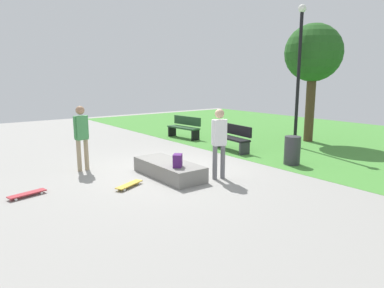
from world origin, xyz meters
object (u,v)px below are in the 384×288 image
Objects in this scene: skater_performing_trick at (81,133)px; lamp_post at (299,64)px; skateboard_by_ledge at (129,185)px; park_bench_far_left at (233,137)px; backpack_on_ledge at (178,161)px; trash_bin at (292,150)px; tree_leaning_ash at (313,54)px; concrete_ledge at (169,169)px; skateboard_spare at (27,194)px; park_bench_center_lawn at (185,127)px; skater_watching at (219,138)px.

skater_performing_trick is 0.36× the size of lamp_post.
park_bench_far_left reaches higher than skateboard_by_ledge.
trash_bin is at bearing -54.28° from backpack_on_ledge.
tree_leaning_ash is (1.07, 8.90, 2.36)m from skater_performing_trick.
skater_performing_trick is at bearing -96.48° from park_bench_far_left.
trash_bin is (2.01, -3.71, -3.00)m from tree_leaning_ash.
park_bench_far_left is at bearing 110.67° from concrete_ledge.
concrete_ledge is 1.27m from skateboard_by_ledge.
skater_performing_trick reaches higher than skateboard_spare.
concrete_ledge is at bearing -40.06° from park_bench_center_lawn.
lamp_post is 5.97× the size of trash_bin.
park_bench_center_lawn is (-2.55, 5.34, -0.58)m from skater_performing_trick.
park_bench_far_left is 1.94× the size of trash_bin.
backpack_on_ledge is at bearing 29.90° from skater_performing_trick.
concrete_ledge reaches higher than skateboard_spare.
trash_bin is at bearing 79.04° from skateboard_by_ledge.
skateboard_by_ledge is 5.11m from park_bench_far_left.
lamp_post reaches higher than park_bench_center_lawn.
skateboard_by_ledge is at bearing -82.93° from tree_leaning_ash.
skater_performing_trick is 9.27m from tree_leaning_ash.
park_bench_center_lawn is at bearing 178.44° from trash_bin.
lamp_post is (-1.07, 6.08, 2.45)m from backpack_on_ledge.
trash_bin is (0.20, 2.72, -0.63)m from skater_watching.
lamp_post is (-0.70, 7.22, 2.94)m from skateboard_by_ledge.
skateboard_by_ledge is 2.20m from skateboard_spare.
skater_performing_trick is 1.09× the size of park_bench_far_left.
tree_leaning_ash is 5.18m from trash_bin.
skateboard_spare is 11.18m from tree_leaning_ash.
tree_leaning_ash reaches higher than skateboard_by_ledge.
skater_watching is 2.21× the size of skateboard_by_ledge.
backpack_on_ledge is 0.38× the size of trash_bin.
tree_leaning_ash is (-1.44, 7.45, 2.87)m from backpack_on_ledge.
skater_performing_trick is 2.45m from skateboard_spare.
concrete_ledge is 0.68m from backpack_on_ledge.
skater_performing_trick is (-1.95, -1.56, 0.86)m from concrete_ledge.
park_bench_center_lawn reaches higher than concrete_ledge.
lamp_post is at bearing 28.80° from park_bench_center_lawn.
skateboard_spare is 0.16× the size of lamp_post.
tree_leaning_ash is 0.91× the size of lamp_post.
skateboard_by_ledge is (0.19, -1.25, -0.13)m from concrete_ledge.
skater_watching reaches higher than skateboard_spare.
skater_watching reaches higher than skateboard_by_ledge.
lamp_post reaches higher than tree_leaning_ash.
backpack_on_ledge is 0.06× the size of lamp_post.
tree_leaning_ash is 5.43× the size of trash_bin.
skateboard_by_ledge is 0.49× the size of park_bench_far_left.
tree_leaning_ash is (-0.31, 10.66, 3.36)m from skateboard_spare.
park_bench_center_lawn is at bearing -151.20° from lamp_post.
tree_leaning_ash is at bearing -34.70° from backpack_on_ledge.
trash_bin is (2.50, 0.02, -0.06)m from park_bench_far_left.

